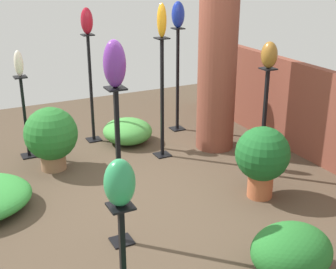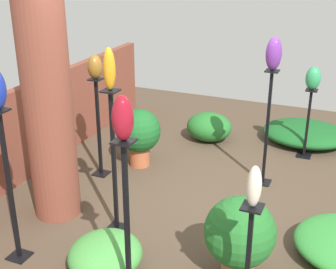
{
  "view_description": "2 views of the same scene",
  "coord_description": "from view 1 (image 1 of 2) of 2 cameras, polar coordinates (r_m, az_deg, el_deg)",
  "views": [
    {
      "loc": [
        4.3,
        -1.91,
        2.51
      ],
      "look_at": [
        0.21,
        0.13,
        0.77
      ],
      "focal_mm": 50.0,
      "sensor_mm": 36.0,
      "label": 1
    },
    {
      "loc": [
        -4.69,
        -1.6,
        2.9
      ],
      "look_at": [
        -0.05,
        0.38,
        0.82
      ],
      "focal_mm": 50.0,
      "sensor_mm": 36.0,
      "label": 2
    }
  ],
  "objects": [
    {
      "name": "pedestal_ivory",
      "position": [
        6.39,
        -17.0,
        1.59
      ],
      "size": [
        0.2,
        0.2,
        1.1
      ],
      "color": "black",
      "rests_on": "ground"
    },
    {
      "name": "foliage_bed_west",
      "position": [
        6.72,
        -4.95,
        0.42
      ],
      "size": [
        0.73,
        0.7,
        0.34
      ],
      "primitive_type": "ellipsoid",
      "color": "#479942",
      "rests_on": "ground"
    },
    {
      "name": "brick_pillar",
      "position": [
        6.25,
        6.1,
        10.23
      ],
      "size": [
        0.52,
        0.52,
        2.74
      ],
      "primitive_type": "cylinder",
      "color": "brown",
      "rests_on": "ground"
    },
    {
      "name": "art_vase_amber",
      "position": [
        5.84,
        -0.77,
        13.75
      ],
      "size": [
        0.13,
        0.12,
        0.42
      ],
      "primitive_type": "ellipsoid",
      "color": "orange",
      "rests_on": "pedestal_amber"
    },
    {
      "name": "ground_plane",
      "position": [
        5.33,
        -2.3,
        -7.22
      ],
      "size": [
        8.0,
        8.0,
        0.0
      ],
      "primitive_type": "plane",
      "color": "#4C3D2D"
    },
    {
      "name": "potted_plant_back_center",
      "position": [
        5.93,
        -14.07,
        -0.11
      ],
      "size": [
        0.66,
        0.66,
        0.8
      ],
      "color": "#936B4C",
      "rests_on": "ground"
    },
    {
      "name": "art_vase_violet",
      "position": [
        3.86,
        -6.54,
        8.57
      ],
      "size": [
        0.18,
        0.19,
        0.4
      ],
      "primitive_type": "ellipsoid",
      "color": "#6B2D8C",
      "rests_on": "pedestal_violet"
    },
    {
      "name": "art_vase_ruby",
      "position": [
        6.5,
        -9.87,
        13.49
      ],
      "size": [
        0.16,
        0.16,
        0.35
      ],
      "primitive_type": "ellipsoid",
      "color": "maroon",
      "rests_on": "pedestal_ruby"
    },
    {
      "name": "art_vase_cobalt",
      "position": [
        6.87,
        1.24,
        14.41
      ],
      "size": [
        0.19,
        0.19,
        0.37
      ],
      "primitive_type": "ellipsoid",
      "color": "#192D9E",
      "rests_on": "pedestal_cobalt"
    },
    {
      "name": "pedestal_violet",
      "position": [
        4.19,
        -5.98,
        -4.94
      ],
      "size": [
        0.2,
        0.2,
        1.5
      ],
      "color": "black",
      "rests_on": "ground"
    },
    {
      "name": "foliage_bed_center",
      "position": [
        4.13,
        14.81,
        -13.6
      ],
      "size": [
        0.61,
        0.71,
        0.44
      ],
      "primitive_type": "ellipsoid",
      "color": "#236B28",
      "rests_on": "ground"
    },
    {
      "name": "art_vase_bronze",
      "position": [
        5.44,
        12.24,
        9.47
      ],
      "size": [
        0.19,
        0.18,
        0.3
      ],
      "primitive_type": "ellipsoid",
      "color": "brown",
      "rests_on": "pedestal_bronze"
    },
    {
      "name": "pedestal_ruby",
      "position": [
        6.7,
        -9.35,
        5.01
      ],
      "size": [
        0.2,
        0.2,
        1.53
      ],
      "color": "black",
      "rests_on": "ground"
    },
    {
      "name": "brick_wall_back",
      "position": [
        6.32,
        17.09,
        2.44
      ],
      "size": [
        5.6,
        0.12,
        1.22
      ],
      "primitive_type": "cube",
      "color": "brown",
      "rests_on": "ground"
    },
    {
      "name": "pedestal_cobalt",
      "position": [
        7.06,
        1.17,
        6.17
      ],
      "size": [
        0.2,
        0.2,
        1.55
      ],
      "color": "black",
      "rests_on": "ground"
    },
    {
      "name": "art_vase_jade",
      "position": [
        2.98,
        -5.92,
        -5.87
      ],
      "size": [
        0.19,
        0.21,
        0.32
      ],
      "primitive_type": "ellipsoid",
      "color": "#2D9356",
      "rests_on": "pedestal_jade"
    },
    {
      "name": "pedestal_bronze",
      "position": [
        5.67,
        11.58,
        0.86
      ],
      "size": [
        0.2,
        0.2,
        1.33
      ],
      "color": "black",
      "rests_on": "ground"
    },
    {
      "name": "potted_plant_mid_left",
      "position": [
        5.18,
        11.42,
        -2.65
      ],
      "size": [
        0.6,
        0.6,
        0.81
      ],
      "color": "#B25B38",
      "rests_on": "ground"
    },
    {
      "name": "art_vase_ivory",
      "position": [
        6.19,
        -17.75,
        8.25
      ],
      "size": [
        0.12,
        0.11,
        0.33
      ],
      "primitive_type": "ellipsoid",
      "color": "beige",
      "rests_on": "pedestal_ivory"
    },
    {
      "name": "pedestal_amber",
      "position": [
        6.07,
        -0.72,
        3.83
      ],
      "size": [
        0.2,
        0.2,
        1.58
      ],
      "color": "black",
      "rests_on": "ground"
    }
  ]
}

